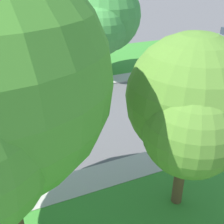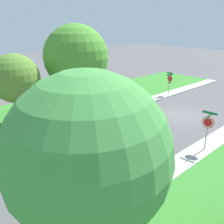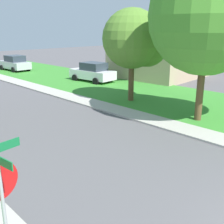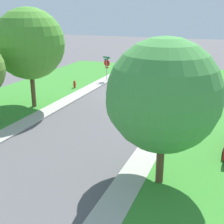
{
  "view_description": "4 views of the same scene",
  "coord_description": "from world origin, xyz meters",
  "px_view_note": "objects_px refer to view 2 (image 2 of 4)",
  "views": [
    {
      "loc": [
        12.88,
        6.86,
        7.47
      ],
      "look_at": [
        2.23,
        11.59,
        1.4
      ],
      "focal_mm": 45.99,
      "sensor_mm": 36.0,
      "label": 1
    },
    {
      "loc": [
        -11.08,
        18.24,
        7.91
      ],
      "look_at": [
        1.9,
        6.62,
        1.4
      ],
      "focal_mm": 37.86,
      "sensor_mm": 36.0,
      "label": 2
    },
    {
      "loc": [
        -6.51,
        -0.05,
        4.66
      ],
      "look_at": [
        1.08,
        7.72,
        1.4
      ],
      "focal_mm": 44.77,
      "sensor_mm": 36.0,
      "label": 3
    },
    {
      "loc": [
        -8.61,
        27.58,
        7.89
      ],
      "look_at": [
        -1.65,
        9.52,
        1.4
      ],
      "focal_mm": 49.94,
      "sensor_mm": 36.0,
      "label": 4
    }
  ],
  "objects_px": {
    "tree_corner_large": "(16,79)",
    "stop_sign_near_corner": "(169,80)",
    "stop_sign_far_corner": "(208,125)",
    "fire_hydrant": "(131,96)",
    "tree_across_left": "(76,59)",
    "tree_sidewalk_far": "(88,152)"
  },
  "relations": [
    {
      "from": "tree_corner_large",
      "to": "stop_sign_near_corner",
      "type": "bearing_deg",
      "value": -99.74
    },
    {
      "from": "stop_sign_near_corner",
      "to": "stop_sign_far_corner",
      "type": "bearing_deg",
      "value": 135.93
    },
    {
      "from": "stop_sign_far_corner",
      "to": "fire_hydrant",
      "type": "relative_size",
      "value": 3.34
    },
    {
      "from": "stop_sign_near_corner",
      "to": "stop_sign_far_corner",
      "type": "height_order",
      "value": "same"
    },
    {
      "from": "tree_corner_large",
      "to": "fire_hydrant",
      "type": "relative_size",
      "value": 7.12
    },
    {
      "from": "tree_across_left",
      "to": "tree_sidewalk_far",
      "type": "distance_m",
      "value": 14.8
    },
    {
      "from": "stop_sign_near_corner",
      "to": "tree_across_left",
      "type": "bearing_deg",
      "value": 78.06
    },
    {
      "from": "stop_sign_near_corner",
      "to": "tree_across_left",
      "type": "distance_m",
      "value": 11.69
    },
    {
      "from": "stop_sign_near_corner",
      "to": "fire_hydrant",
      "type": "bearing_deg",
      "value": 67.27
    },
    {
      "from": "stop_sign_far_corner",
      "to": "stop_sign_near_corner",
      "type": "bearing_deg",
      "value": -44.07
    },
    {
      "from": "stop_sign_far_corner",
      "to": "tree_sidewalk_far",
      "type": "distance_m",
      "value": 10.29
    },
    {
      "from": "tree_sidewalk_far",
      "to": "fire_hydrant",
      "type": "height_order",
      "value": "tree_sidewalk_far"
    },
    {
      "from": "stop_sign_near_corner",
      "to": "tree_sidewalk_far",
      "type": "bearing_deg",
      "value": 118.09
    },
    {
      "from": "stop_sign_far_corner",
      "to": "fire_hydrant",
      "type": "distance_m",
      "value": 12.09
    },
    {
      "from": "tree_across_left",
      "to": "tree_corner_large",
      "type": "bearing_deg",
      "value": 84.94
    },
    {
      "from": "stop_sign_far_corner",
      "to": "tree_across_left",
      "type": "height_order",
      "value": "tree_across_left"
    },
    {
      "from": "stop_sign_far_corner",
      "to": "tree_corner_large",
      "type": "bearing_deg",
      "value": 31.29
    },
    {
      "from": "tree_corner_large",
      "to": "fire_hydrant",
      "type": "xyz_separation_m",
      "value": [
        -0.97,
        -11.94,
        -3.47
      ]
    },
    {
      "from": "tree_corner_large",
      "to": "tree_sidewalk_far",
      "type": "relative_size",
      "value": 0.87
    },
    {
      "from": "stop_sign_far_corner",
      "to": "tree_sidewalk_far",
      "type": "height_order",
      "value": "tree_sidewalk_far"
    },
    {
      "from": "stop_sign_far_corner",
      "to": "tree_across_left",
      "type": "relative_size",
      "value": 0.35
    },
    {
      "from": "tree_across_left",
      "to": "fire_hydrant",
      "type": "distance_m",
      "value": 8.11
    }
  ]
}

